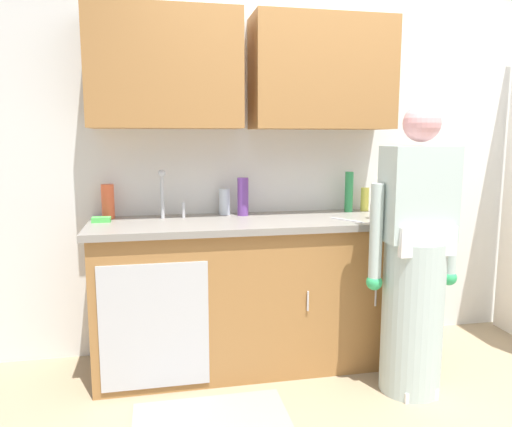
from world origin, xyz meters
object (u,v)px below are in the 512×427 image
bottle_water_short (349,192)px  bottle_cleaner_spray (365,199)px  cup_by_sink (376,211)px  sponge (101,220)px  bottle_water_tall (108,202)px  sink (170,224)px  bottle_soap (243,197)px  bottle_dish_liquid (224,202)px  person_at_sink (414,274)px  knife_on_counter (347,220)px

bottle_water_short → bottle_cleaner_spray: 0.14m
cup_by_sink → sponge: bearing=172.6°
bottle_water_short → bottle_water_tall: bottle_water_short is taller
bottle_water_short → sponge: (-1.63, -0.10, -0.12)m
sink → bottle_water_tall: 0.44m
bottle_water_tall → sponge: (-0.03, -0.12, -0.09)m
bottle_soap → cup_by_sink: size_ratio=2.60×
bottle_dish_liquid → person_at_sink: bearing=-38.3°
knife_on_counter → sponge: bearing=-129.7°
person_at_sink → bottle_soap: bearing=140.4°
bottle_water_tall → person_at_sink: bearing=-23.5°
bottle_soap → cup_by_sink: bottle_soap is taller
bottle_water_tall → cup_by_sink: size_ratio=2.28×
person_at_sink → knife_on_counter: bearing=124.0°
bottle_dish_liquid → sponge: bottle_dish_liquid is taller
sink → bottle_water_tall: bearing=151.6°
bottle_soap → bottle_water_tall: (-0.85, 0.04, -0.02)m
bottle_dish_liquid → bottle_cleaner_spray: bearing=-1.6°
sink → bottle_water_tall: sink is taller
cup_by_sink → sink: bearing=173.8°
knife_on_counter → sponge: size_ratio=2.18×
bottle_water_tall → knife_on_counter: 1.49m
sponge → bottle_water_short: bearing=3.5°
person_at_sink → bottle_water_short: person_at_sink is taller
sink → bottle_soap: (0.48, 0.16, 0.14)m
bottle_dish_liquid → sink: bearing=-148.6°
person_at_sink → bottle_soap: person_at_sink is taller
bottle_soap → bottle_water_tall: bottle_soap is taller
knife_on_counter → bottle_dish_liquid: bearing=-148.9°
bottle_soap → bottle_dish_liquid: bearing=152.9°
person_at_sink → cup_by_sink: 0.50m
bottle_water_tall → knife_on_counter: (1.45, -0.36, -0.11)m
sink → knife_on_counter: bearing=-8.5°
bottle_water_tall → bottle_water_short: bearing=-0.8°
bottle_water_short → bottle_soap: (-0.74, -0.02, -0.01)m
person_at_sink → bottle_soap: size_ratio=6.53×
sink → person_at_sink: 1.45m
person_at_sink → cup_by_sink: bearing=98.0°
sponge → bottle_water_tall: bearing=75.6°
bottle_water_tall → knife_on_counter: bearing=-14.0°
cup_by_sink → sponge: 1.69m
bottle_soap → sponge: 0.90m
bottle_water_short → cup_by_sink: bottle_water_short is taller
person_at_sink → sponge: 1.86m
bottle_cleaner_spray → bottle_water_tall: 1.72m
sink → bottle_water_short: 1.24m
sink → bottle_water_tall: (-0.37, 0.20, 0.12)m
bottle_cleaner_spray → bottle_water_tall: size_ratio=0.75×
sink → bottle_water_tall: size_ratio=2.30×
sink → bottle_dish_liquid: 0.44m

